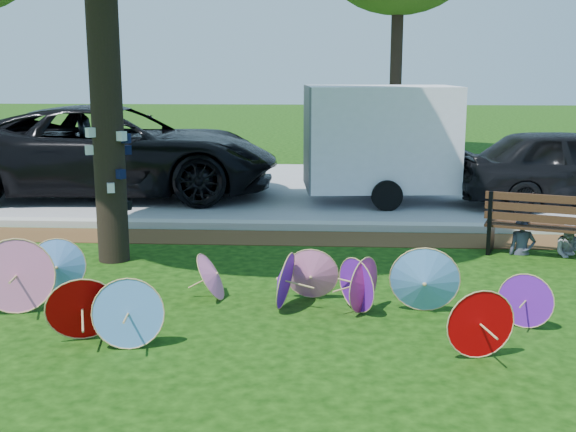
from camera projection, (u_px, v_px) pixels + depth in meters
The scene contains 11 objects.
ground at pixel (228, 342), 7.34m from camera, with size 90.00×90.00×0.00m, color black.
mulch_strip at pixel (266, 238), 11.74m from camera, with size 90.00×1.00×0.01m, color #472D16.
curb at pixel (270, 225), 12.41m from camera, with size 90.00×0.30×0.12m, color #B7B5AD.
street at pixel (285, 188), 16.48m from camera, with size 90.00×8.00×0.01m, color gray.
parasol_pile at pixel (242, 287), 7.98m from camera, with size 6.40×2.07×0.88m.
black_van at pixel (115, 151), 15.39m from camera, with size 3.20×6.94×1.93m, color black.
dark_pickup at pixel (572, 167), 14.29m from camera, with size 1.84×4.58×1.56m, color black.
cargo_trailer at pixel (380, 137), 14.58m from camera, with size 2.94×1.86×2.66m, color white.
park_bench at pixel (549, 224), 10.58m from camera, with size 1.82×0.69×0.95m, color black, non-canonical shape.
person_left at pixel (524, 218), 10.63m from camera, with size 0.40×0.26×1.09m, color #3E4254.
person_right at pixel (572, 222), 10.60m from camera, with size 0.49×0.38×1.01m, color #B1B1BA.
Camera 1 is at (1.02, -6.88, 2.77)m, focal length 45.00 mm.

